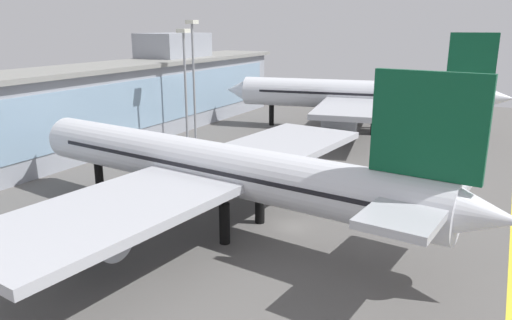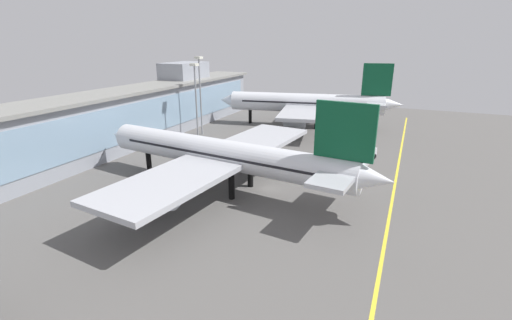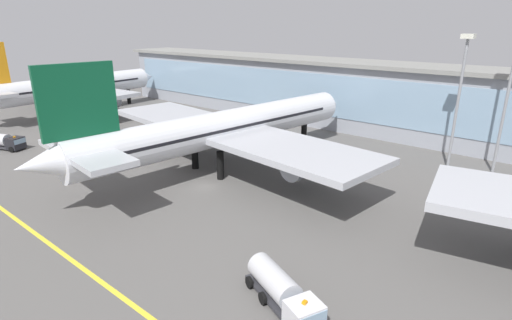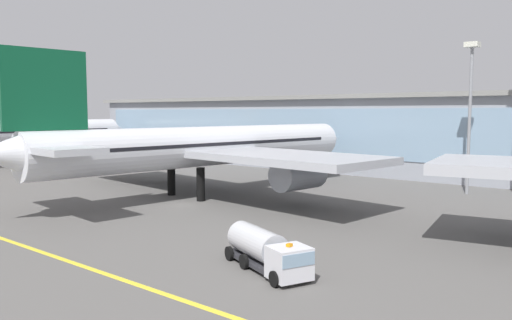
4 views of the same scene
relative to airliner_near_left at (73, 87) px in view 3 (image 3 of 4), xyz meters
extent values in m
plane|color=#5B5956|center=(63.22, -12.95, -6.84)|extent=(203.59, 203.59, 0.00)
cube|color=yellow|center=(63.22, -34.95, -6.84)|extent=(162.87, 0.50, 0.01)
cube|color=#9399A3|center=(63.22, 33.10, 0.16)|extent=(145.42, 12.00, 14.00)
cube|color=#84A3BC|center=(63.22, 27.05, 0.86)|extent=(139.60, 0.20, 8.96)
cube|color=gray|center=(63.22, 33.10, 7.56)|extent=(148.42, 14.00, 0.80)
cylinder|color=black|center=(-3.08, -3.41, -4.61)|extent=(1.10, 1.10, 4.47)
cylinder|color=black|center=(3.60, -2.86, -4.61)|extent=(1.10, 1.10, 4.47)
cylinder|color=black|center=(-1.39, 16.87, -4.61)|extent=(1.10, 1.10, 4.47)
cylinder|color=silver|center=(-0.03, 0.34, 0.14)|extent=(9.16, 43.94, 5.59)
cone|color=silver|center=(-1.96, 23.76, 0.14)|extent=(5.70, 5.45, 5.31)
cube|color=#84A3BC|center=(-1.68, 20.35, 1.12)|extent=(4.50, 4.24, 1.68)
cube|color=black|center=(-0.03, 0.34, 0.56)|extent=(8.64, 36.99, 0.45)
cube|color=#B7BAC1|center=(-0.03, 0.34, -0.56)|extent=(40.61, 13.72, 0.89)
cylinder|color=#999EA8|center=(-11.29, 0.99, -2.76)|extent=(4.36, 5.97, 3.91)
cylinder|color=#999EA8|center=(10.97, 2.83, -2.76)|extent=(4.36, 5.97, 3.91)
cylinder|color=black|center=(56.15, -8.56, -4.66)|extent=(1.10, 1.10, 4.37)
cylinder|color=black|center=(62.67, -9.26, -4.66)|extent=(1.10, 1.10, 4.37)
cylinder|color=black|center=(61.94, 14.54, -4.66)|extent=(1.10, 1.10, 4.37)
cylinder|color=silver|center=(59.85, -4.83, -0.01)|extent=(10.95, 51.56, 5.47)
cone|color=silver|center=(62.78, 22.29, -0.01)|extent=(5.69, 5.45, 5.19)
cone|color=silver|center=(56.89, -32.22, 0.40)|extent=(5.27, 6.48, 4.65)
cube|color=#84A3BC|center=(62.38, 18.62, 0.95)|extent=(4.49, 4.25, 1.64)
cube|color=black|center=(59.85, -4.83, 0.40)|extent=(10.12, 43.41, 0.44)
cube|color=#B7BAC1|center=(59.85, -4.83, -0.69)|extent=(54.16, 17.95, 0.87)
cylinder|color=#999EA8|center=(45.25, -1.40, -2.85)|extent=(4.52, 7.04, 3.83)
cylinder|color=#999EA8|center=(74.84, -4.60, -2.85)|extent=(4.52, 7.04, 3.83)
cube|color=#0C4C2D|center=(57.42, -27.26, 7.10)|extent=(1.64, 9.25, 8.75)
cube|color=#B7BAC1|center=(57.42, -27.26, 0.81)|extent=(17.51, 7.44, 0.70)
cylinder|color=black|center=(22.83, -22.17, -6.29)|extent=(1.14, 0.67, 1.10)
cylinder|color=black|center=(23.75, -24.60, -6.29)|extent=(1.14, 0.67, 1.10)
cylinder|color=black|center=(18.62, -23.76, -6.29)|extent=(1.14, 0.67, 1.10)
cube|color=#2D2D33|center=(19.25, -24.91, -6.39)|extent=(7.90, 4.86, 0.30)
cube|color=black|center=(23.04, -23.48, -5.44)|extent=(3.11, 3.26, 2.20)
cube|color=#84A3BC|center=(23.04, -23.48, -4.96)|extent=(3.16, 3.19, 0.88)
cube|color=orange|center=(23.04, -23.48, -4.22)|extent=(0.30, 0.40, 0.20)
cylinder|color=black|center=(87.02, -25.32, -6.29)|extent=(1.13, 0.69, 1.10)
cylinder|color=black|center=(86.03, -27.73, -6.29)|extent=(1.13, 0.69, 1.10)
cylinder|color=black|center=(84.68, -24.37, -6.29)|extent=(1.13, 0.69, 1.10)
cylinder|color=black|center=(83.70, -26.78, -6.29)|extent=(1.13, 0.69, 1.10)
cube|color=#2D2D33|center=(86.69, -26.59, -6.39)|extent=(7.88, 5.03, 0.30)
cube|color=silver|center=(90.44, -28.13, -5.44)|extent=(3.15, 3.29, 2.20)
cube|color=#84A3BC|center=(90.44, -28.13, -4.96)|extent=(3.20, 3.23, 0.88)
cylinder|color=silver|center=(86.19, -26.39, -5.09)|extent=(6.04, 4.24, 2.30)
cube|color=orange|center=(90.44, -28.13, -4.22)|extent=(0.30, 0.40, 0.20)
cylinder|color=gray|center=(93.87, 20.94, 4.13)|extent=(0.44, 0.44, 21.94)
cylinder|color=gray|center=(87.73, 18.50, 3.38)|extent=(0.44, 0.44, 20.44)
cube|color=silver|center=(87.73, 18.50, 13.95)|extent=(1.80, 1.80, 0.70)
camera|label=1|loc=(16.58, -32.94, 15.01)|focal=34.25mm
camera|label=2|loc=(4.47, -35.89, 19.97)|focal=25.02mm
camera|label=3|loc=(104.05, -50.01, 15.78)|focal=28.42mm
camera|label=4|loc=(110.24, -55.73, 4.73)|focal=36.00mm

